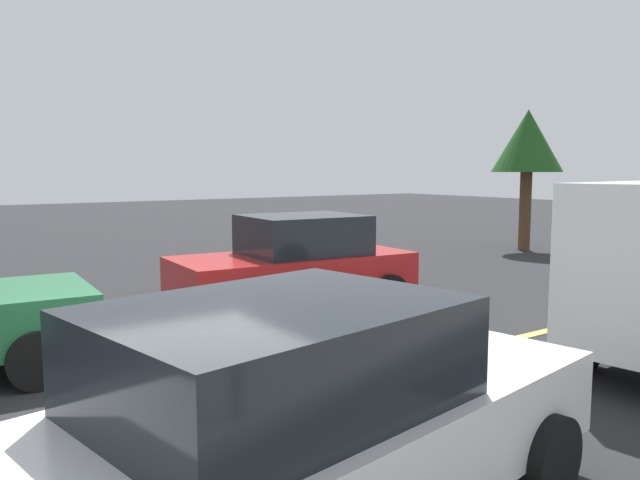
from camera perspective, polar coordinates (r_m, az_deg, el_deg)
ground_plane at (r=6.27m, az=-12.73°, el=-15.66°), size 80.00×80.00×0.00m
lane_marking_centre at (r=7.82m, az=8.46°, el=-11.01°), size 28.00×0.16×0.01m
car_red_near_curb at (r=10.30m, az=-2.24°, el=-2.17°), size 3.99×2.17×1.60m
car_white_approaching at (r=4.05m, az=-2.11°, el=-16.13°), size 4.69×2.57×1.56m
tree_left_verge at (r=19.05m, az=18.36°, el=8.36°), size 2.00×2.00×4.04m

